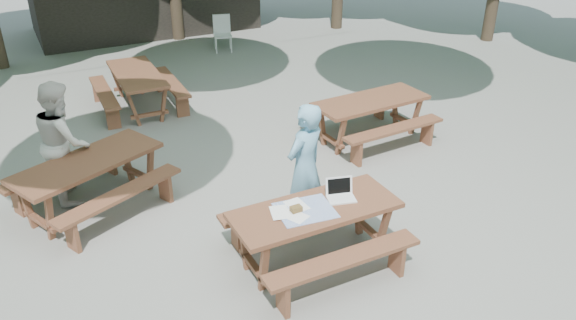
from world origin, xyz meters
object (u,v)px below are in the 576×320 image
(picnic_table_nw, at_px, (91,183))
(woman, at_px, (305,167))
(main_picnic_table, at_px, (315,233))
(second_person, at_px, (63,141))
(plastic_chair, at_px, (223,41))

(picnic_table_nw, height_order, woman, woman)
(main_picnic_table, xyz_separation_m, second_person, (-2.39, 2.93, 0.49))
(main_picnic_table, height_order, second_person, second_person)
(main_picnic_table, distance_m, picnic_table_nw, 3.27)
(main_picnic_table, xyz_separation_m, picnic_table_nw, (-2.18, 2.44, 0.00))
(main_picnic_table, relative_size, picnic_table_nw, 0.84)
(woman, bearing_deg, second_person, -62.20)
(main_picnic_table, xyz_separation_m, woman, (0.26, 0.74, 0.48))
(picnic_table_nw, relative_size, woman, 1.38)
(plastic_chair, bearing_deg, main_picnic_table, -87.66)
(second_person, xyz_separation_m, plastic_chair, (4.55, 5.69, -0.62))
(main_picnic_table, relative_size, second_person, 1.14)
(picnic_table_nw, distance_m, plastic_chair, 7.55)
(picnic_table_nw, bearing_deg, second_person, 89.32)
(picnic_table_nw, relative_size, plastic_chair, 2.65)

